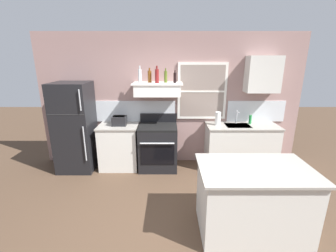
% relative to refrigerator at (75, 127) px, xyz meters
% --- Properties ---
extents(ground_plane, '(16.00, 16.00, 0.00)m').
position_rel_refrigerator_xyz_m(ground_plane, '(1.90, -1.84, -0.88)').
color(ground_plane, '#4C3828').
extents(back_wall, '(5.40, 0.11, 2.70)m').
position_rel_refrigerator_xyz_m(back_wall, '(1.93, 0.39, 0.47)').
color(back_wall, gray).
rests_on(back_wall, ground_plane).
extents(refrigerator, '(0.70, 0.72, 1.77)m').
position_rel_refrigerator_xyz_m(refrigerator, '(0.00, 0.00, 0.00)').
color(refrigerator, black).
rests_on(refrigerator, ground_plane).
extents(counter_left_of_stove, '(0.79, 0.63, 0.91)m').
position_rel_refrigerator_xyz_m(counter_left_of_stove, '(0.85, 0.06, -0.43)').
color(counter_left_of_stove, silver).
rests_on(counter_left_of_stove, ground_plane).
extents(toaster, '(0.30, 0.20, 0.19)m').
position_rel_refrigerator_xyz_m(toaster, '(0.88, 0.05, 0.13)').
color(toaster, black).
rests_on(toaster, counter_left_of_stove).
extents(stove_range, '(0.76, 0.69, 1.09)m').
position_rel_refrigerator_xyz_m(stove_range, '(1.65, 0.02, -0.42)').
color(stove_range, black).
rests_on(stove_range, ground_plane).
extents(range_hood_shelf, '(0.96, 0.52, 0.24)m').
position_rel_refrigerator_xyz_m(range_hood_shelf, '(1.65, 0.12, 0.74)').
color(range_hood_shelf, white).
extents(bottle_clear_tall, '(0.06, 0.06, 0.32)m').
position_rel_refrigerator_xyz_m(bottle_clear_tall, '(1.31, 0.12, 1.00)').
color(bottle_clear_tall, silver).
rests_on(bottle_clear_tall, range_hood_shelf).
extents(bottle_amber_wine, '(0.07, 0.07, 0.28)m').
position_rel_refrigerator_xyz_m(bottle_amber_wine, '(1.50, 0.17, 0.98)').
color(bottle_amber_wine, brown).
rests_on(bottle_amber_wine, range_hood_shelf).
extents(bottle_red_label_wine, '(0.07, 0.07, 0.32)m').
position_rel_refrigerator_xyz_m(bottle_red_label_wine, '(1.64, 0.08, 1.00)').
color(bottle_red_label_wine, maroon).
rests_on(bottle_red_label_wine, range_hood_shelf).
extents(bottle_olive_oil_square, '(0.06, 0.06, 0.27)m').
position_rel_refrigerator_xyz_m(bottle_olive_oil_square, '(1.81, 0.16, 0.98)').
color(bottle_olive_oil_square, '#4C601E').
rests_on(bottle_olive_oil_square, range_hood_shelf).
extents(bottle_balsamic_dark, '(0.06, 0.06, 0.24)m').
position_rel_refrigerator_xyz_m(bottle_balsamic_dark, '(1.98, 0.11, 0.96)').
color(bottle_balsamic_dark, black).
rests_on(bottle_balsamic_dark, range_hood_shelf).
extents(counter_right_with_sink, '(1.43, 0.63, 0.91)m').
position_rel_refrigerator_xyz_m(counter_right_with_sink, '(3.35, 0.06, -0.43)').
color(counter_right_with_sink, silver).
rests_on(counter_right_with_sink, ground_plane).
extents(sink_faucet, '(0.03, 0.17, 0.28)m').
position_rel_refrigerator_xyz_m(sink_faucet, '(3.25, 0.16, 0.20)').
color(sink_faucet, silver).
rests_on(sink_faucet, counter_right_with_sink).
extents(paper_towel_roll, '(0.11, 0.11, 0.27)m').
position_rel_refrigerator_xyz_m(paper_towel_roll, '(2.85, 0.06, 0.16)').
color(paper_towel_roll, white).
rests_on(paper_towel_roll, counter_right_with_sink).
extents(dish_soap_bottle, '(0.06, 0.06, 0.18)m').
position_rel_refrigerator_xyz_m(dish_soap_bottle, '(3.53, 0.16, 0.12)').
color(dish_soap_bottle, '#268C3F').
rests_on(dish_soap_bottle, counter_right_with_sink).
extents(kitchen_island, '(1.40, 0.90, 0.91)m').
position_rel_refrigerator_xyz_m(kitchen_island, '(2.94, -1.81, -0.43)').
color(kitchen_island, silver).
rests_on(kitchen_island, ground_plane).
extents(upper_cabinet_right, '(0.64, 0.32, 0.70)m').
position_rel_refrigerator_xyz_m(upper_cabinet_right, '(3.70, 0.20, 1.02)').
color(upper_cabinet_right, silver).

